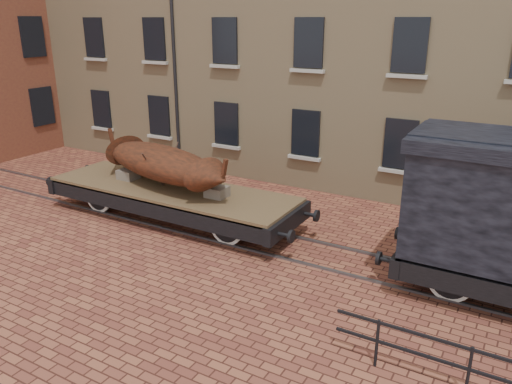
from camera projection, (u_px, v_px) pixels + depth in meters
The scene contains 4 objects.
ground at pixel (311, 253), 13.95m from camera, with size 90.00×90.00×0.00m, color brown.
rail_track at pixel (311, 252), 13.94m from camera, with size 30.00×1.52×0.06m.
flatcar_wagon at pixel (171, 194), 15.97m from camera, with size 9.48×2.57×1.43m.
iron_boat at pixel (162, 163), 15.78m from camera, with size 5.99×2.83×1.47m.
Camera 1 is at (4.94, -11.70, 6.21)m, focal length 35.00 mm.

